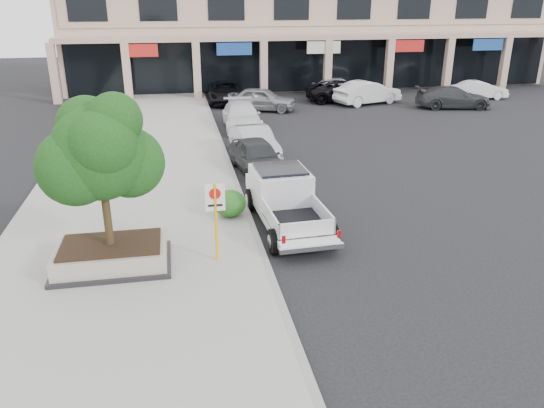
{
  "coord_description": "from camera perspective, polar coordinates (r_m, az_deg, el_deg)",
  "views": [
    {
      "loc": [
        -3.83,
        -13.22,
        7.21
      ],
      "look_at": [
        -1.1,
        1.5,
        1.32
      ],
      "focal_mm": 35.0,
      "sensor_mm": 36.0,
      "label": 1
    }
  ],
  "objects": [
    {
      "name": "curb_car_b",
      "position": [
        25.37,
        -1.91,
        6.64
      ],
      "size": [
        2.04,
        4.53,
        1.44
      ],
      "primitive_type": "imported",
      "rotation": [
        0.0,
        0.0,
        0.12
      ],
      "color": "#A1A4A9",
      "rests_on": "ground"
    },
    {
      "name": "curb",
      "position": [
        20.63,
        -3.51,
        1.19
      ],
      "size": [
        0.2,
        52.0,
        0.15
      ],
      "primitive_type": "cube",
      "color": "gray",
      "rests_on": "ground"
    },
    {
      "name": "strip_mall",
      "position": [
        48.68,
        3.77,
        18.52
      ],
      "size": [
        40.55,
        12.43,
        9.5
      ],
      "color": "tan",
      "rests_on": "ground"
    },
    {
      "name": "hedge",
      "position": [
        18.11,
        -4.54,
        0.06
      ],
      "size": [
        1.1,
        0.99,
        0.93
      ],
      "primitive_type": "ellipsoid",
      "color": "#214F16",
      "rests_on": "sidewalk"
    },
    {
      "name": "curb_car_a",
      "position": [
        23.1,
        -1.59,
        5.16
      ],
      "size": [
        2.26,
        4.45,
        1.45
      ],
      "primitive_type": "imported",
      "rotation": [
        0.0,
        0.0,
        0.13
      ],
      "color": "#282B2C",
      "rests_on": "ground"
    },
    {
      "name": "curb_car_d",
      "position": [
        39.21,
        -5.02,
        11.9
      ],
      "size": [
        2.91,
        5.58,
        1.5
      ],
      "primitive_type": "imported",
      "rotation": [
        0.0,
        0.0,
        -0.08
      ],
      "color": "black",
      "rests_on": "ground"
    },
    {
      "name": "lot_car_b",
      "position": [
        39.13,
        10.25,
        11.72
      ],
      "size": [
        5.24,
        3.23,
        1.63
      ],
      "primitive_type": "imported",
      "rotation": [
        0.0,
        0.0,
        1.9
      ],
      "color": "silver",
      "rests_on": "ground"
    },
    {
      "name": "no_parking_sign",
      "position": [
        14.78,
        -6.09,
        -0.82
      ],
      "size": [
        0.55,
        0.09,
        2.3
      ],
      "color": "#FFB40D",
      "rests_on": "sidewalk"
    },
    {
      "name": "lot_car_f",
      "position": [
        43.45,
        21.42,
        11.36
      ],
      "size": [
        4.13,
        1.79,
        1.32
      ],
      "primitive_type": "imported",
      "rotation": [
        0.0,
        0.0,
        1.47
      ],
      "color": "silver",
      "rests_on": "ground"
    },
    {
      "name": "curb_car_c",
      "position": [
        31.13,
        -3.27,
        9.42
      ],
      "size": [
        2.23,
        5.13,
        1.47
      ],
      "primitive_type": "imported",
      "rotation": [
        0.0,
        0.0,
        -0.03
      ],
      "color": "silver",
      "rests_on": "ground"
    },
    {
      "name": "lot_car_c",
      "position": [
        39.1,
        18.92,
        10.8
      ],
      "size": [
        5.33,
        2.94,
        1.46
      ],
      "primitive_type": "imported",
      "rotation": [
        0.0,
        0.0,
        1.39
      ],
      "color": "#303135",
      "rests_on": "ground"
    },
    {
      "name": "planter",
      "position": [
        15.51,
        -16.83,
        -5.26
      ],
      "size": [
        3.2,
        2.2,
        0.68
      ],
      "color": "black",
      "rests_on": "sidewalk"
    },
    {
      "name": "sidewalk",
      "position": [
        20.57,
        -14.49,
        0.46
      ],
      "size": [
        8.0,
        52.0,
        0.15
      ],
      "primitive_type": "cube",
      "color": "gray",
      "rests_on": "ground"
    },
    {
      "name": "ground",
      "position": [
        15.54,
        5.04,
        -6.26
      ],
      "size": [
        120.0,
        120.0,
        0.0
      ],
      "primitive_type": "plane",
      "color": "black",
      "rests_on": "ground"
    },
    {
      "name": "lot_car_d",
      "position": [
        39.84,
        7.68,
        11.95
      ],
      "size": [
        5.48,
        2.69,
        1.5
      ],
      "primitive_type": "imported",
      "rotation": [
        0.0,
        0.0,
        1.53
      ],
      "color": "black",
      "rests_on": "ground"
    },
    {
      "name": "lot_car_e",
      "position": [
        42.69,
        7.06,
        12.52
      ],
      "size": [
        4.24,
        2.21,
        1.38
      ],
      "primitive_type": "imported",
      "rotation": [
        0.0,
        0.0,
        1.72
      ],
      "color": "#AFB3B8",
      "rests_on": "ground"
    },
    {
      "name": "pickup_truck",
      "position": [
        17.5,
        1.7,
        0.24
      ],
      "size": [
        2.34,
        5.67,
        1.75
      ],
      "primitive_type": null,
      "rotation": [
        0.0,
        0.0,
        0.05
      ],
      "color": "silver",
      "rests_on": "ground"
    },
    {
      "name": "planter_tree",
      "position": [
        14.61,
        -17.48,
        5.41
      ],
      "size": [
        2.9,
        2.55,
        4.0
      ],
      "color": "black",
      "rests_on": "planter"
    },
    {
      "name": "lot_car_a",
      "position": [
        36.2,
        -1.09,
        11.22
      ],
      "size": [
        4.89,
        3.33,
        1.54
      ],
      "primitive_type": "imported",
      "rotation": [
        0.0,
        0.0,
        1.2
      ],
      "color": "gray",
      "rests_on": "ground"
    }
  ]
}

